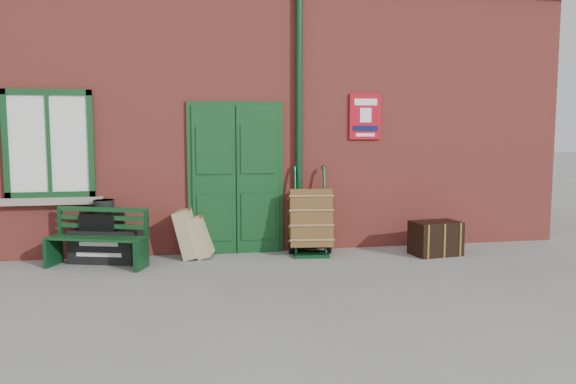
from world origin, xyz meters
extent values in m
plane|color=gray|center=(0.00, 0.00, 0.00)|extent=(80.00, 80.00, 0.00)
cube|color=#B04338|center=(0.00, 3.50, 2.00)|extent=(10.00, 4.00, 4.00)
cube|color=#38302B|center=(0.00, 3.50, 4.15)|extent=(10.30, 4.30, 0.30)
cube|color=#103D1A|center=(-0.30, 1.46, 1.10)|extent=(1.42, 0.12, 2.32)
cube|color=white|center=(-2.90, 1.45, 1.65)|extent=(1.20, 0.08, 1.50)
cylinder|color=#0D361B|center=(0.65, 1.42, 2.00)|extent=(0.10, 0.10, 4.00)
cube|color=#B40C1C|center=(1.70, 1.47, 2.05)|extent=(0.50, 0.03, 0.70)
cube|color=#103D1A|center=(-2.23, 0.90, 0.40)|extent=(1.36, 0.79, 0.04)
cube|color=#103D1A|center=(-2.17, 1.08, 0.64)|extent=(1.25, 0.49, 0.35)
cube|color=#0D361B|center=(-2.83, 1.12, 0.20)|extent=(0.19, 0.39, 0.40)
cube|color=#0D361B|center=(-1.64, 0.68, 0.20)|extent=(0.19, 0.39, 0.40)
cube|color=black|center=(-2.15, 1.25, 0.23)|extent=(1.02, 0.75, 0.46)
cube|color=black|center=(-2.20, 1.25, 0.57)|extent=(0.59, 0.50, 0.23)
cylinder|color=black|center=(-2.17, 1.25, 0.78)|extent=(0.34, 0.34, 0.18)
cube|color=tan|center=(-1.02, 1.25, 0.36)|extent=(0.46, 0.56, 0.71)
cube|color=tan|center=(-0.84, 1.25, 0.31)|extent=(0.44, 0.51, 0.61)
cube|color=#0D361B|center=(0.75, 1.03, 0.02)|extent=(0.54, 0.42, 0.05)
cylinder|color=#0D361B|center=(0.56, 1.24, 0.65)|extent=(0.08, 0.36, 1.27)
cylinder|color=#0D361B|center=(1.00, 1.18, 0.65)|extent=(0.08, 0.36, 1.27)
cylinder|color=black|center=(0.49, 1.26, 0.12)|extent=(0.08, 0.24, 0.24)
cylinder|color=black|center=(1.07, 1.19, 0.12)|extent=(0.08, 0.24, 0.24)
cube|color=brown|center=(0.77, 1.19, 0.52)|extent=(0.70, 0.74, 0.94)
cube|color=black|center=(2.59, 0.78, 0.25)|extent=(0.75, 0.54, 0.50)
camera|label=1|loc=(-1.08, -6.85, 1.80)|focal=35.00mm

